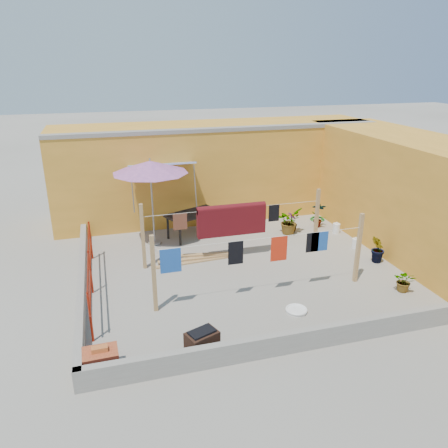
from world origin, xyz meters
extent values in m
plane|color=#9E998E|center=(0.00, 0.00, 0.00)|extent=(80.00, 80.00, 0.00)
cube|color=gold|center=(0.50, 4.70, 1.60)|extent=(11.00, 2.40, 3.20)
cube|color=gray|center=(0.50, 3.65, 3.15)|extent=(11.00, 0.35, 0.12)
cube|color=#2D51B2|center=(-1.60, 3.15, 2.25)|extent=(2.00, 0.79, 0.22)
cylinder|color=gray|center=(-2.55, 2.78, 1.60)|extent=(0.03, 0.30, 1.28)
cylinder|color=gray|center=(-0.65, 2.78, 1.60)|extent=(0.03, 0.30, 1.28)
cube|color=gold|center=(5.20, 0.00, 1.60)|extent=(2.40, 9.00, 3.20)
cube|color=gray|center=(0.00, -3.58, 0.22)|extent=(8.30, 0.16, 0.44)
cube|color=gray|center=(-4.08, 0.00, 0.22)|extent=(0.16, 7.30, 0.44)
cylinder|color=#9D210F|center=(-3.85, -2.20, 0.55)|extent=(0.05, 0.05, 1.10)
cylinder|color=#9D210F|center=(-3.85, -0.20, 0.55)|extent=(0.05, 0.05, 1.10)
cylinder|color=#9D210F|center=(-3.85, 1.80, 0.55)|extent=(0.05, 0.05, 1.10)
cylinder|color=#9D210F|center=(-3.85, -0.20, 1.05)|extent=(0.04, 4.20, 0.04)
cylinder|color=#9D210F|center=(-3.85, -0.20, 0.60)|extent=(0.04, 4.20, 0.04)
cube|color=tan|center=(-2.50, -1.40, 0.90)|extent=(0.09, 0.09, 1.80)
cube|color=tan|center=(2.50, -1.40, 0.90)|extent=(0.09, 0.09, 1.80)
cube|color=tan|center=(2.50, 0.80, 0.90)|extent=(0.09, 0.09, 1.80)
cube|color=tan|center=(-2.50, 0.80, 0.90)|extent=(0.09, 0.09, 1.80)
cylinder|color=silver|center=(0.00, -1.40, 1.45)|extent=(5.00, 0.01, 0.01)
cylinder|color=silver|center=(0.00, 0.80, 1.45)|extent=(5.00, 0.01, 0.01)
cube|color=#4D0C12|center=(-0.08, 0.80, 1.10)|extent=(1.92, 0.22, 0.80)
cube|color=black|center=(1.16, 0.80, 1.21)|extent=(0.31, 0.02, 0.48)
cube|color=brown|center=(-1.50, 0.80, 1.22)|extent=(0.37, 0.02, 0.45)
cube|color=#1E4DA3|center=(-2.12, -1.40, 1.17)|extent=(0.46, 0.02, 0.56)
cube|color=black|center=(-0.65, -1.40, 1.17)|extent=(0.35, 0.02, 0.56)
cube|color=red|center=(0.39, -1.40, 1.15)|extent=(0.40, 0.02, 0.61)
cube|color=#1E4DA3|center=(1.42, -1.40, 1.21)|extent=(0.43, 0.02, 0.49)
cube|color=black|center=(1.24, -1.40, 1.21)|extent=(0.31, 0.02, 0.49)
cylinder|color=gray|center=(-2.03, 2.39, 0.03)|extent=(0.39, 0.39, 0.07)
cylinder|color=gray|center=(-2.03, 2.39, 1.25)|extent=(0.05, 0.05, 2.50)
cone|color=#BA64A3|center=(-2.03, 2.39, 2.37)|extent=(2.20, 2.20, 0.35)
cylinder|color=gray|center=(-2.03, 2.39, 2.57)|extent=(0.04, 0.04, 0.11)
cube|color=black|center=(-0.77, 2.66, 0.75)|extent=(1.86, 1.43, 0.06)
cube|color=black|center=(-1.30, 2.06, 0.36)|extent=(0.06, 0.06, 0.73)
cube|color=black|center=(-1.57, 2.67, 0.36)|extent=(0.06, 0.06, 0.73)
cube|color=black|center=(0.03, 2.64, 0.36)|extent=(0.06, 0.06, 0.73)
cube|color=black|center=(-0.23, 3.25, 0.36)|extent=(0.06, 0.06, 0.73)
cube|color=#A93C27|center=(-3.70, -3.20, 0.22)|extent=(0.63, 0.47, 0.45)
cube|color=#BD622C|center=(-3.70, -3.20, 0.49)|extent=(0.28, 0.14, 0.09)
cube|color=tan|center=(-1.21, 0.76, 0.02)|extent=(2.03, 0.29, 0.04)
cube|color=tan|center=(-1.13, 0.88, 0.07)|extent=(2.03, 0.17, 0.04)
cube|color=tan|center=(-1.05, 1.00, 0.11)|extent=(2.03, 0.45, 0.04)
cube|color=black|center=(-1.87, -3.20, 0.24)|extent=(0.68, 0.57, 0.48)
cube|color=black|center=(-1.87, -3.20, 0.50)|extent=(0.55, 0.45, 0.04)
cylinder|color=white|center=(0.47, -2.32, 0.03)|extent=(0.46, 0.46, 0.06)
torus|color=white|center=(0.47, -2.32, 0.06)|extent=(0.49, 0.49, 0.05)
cylinder|color=white|center=(3.65, 0.44, 0.14)|extent=(0.21, 0.21, 0.29)
cylinder|color=white|center=(3.65, 0.44, 0.31)|extent=(0.06, 0.06, 0.05)
cylinder|color=white|center=(3.70, 1.66, 0.16)|extent=(0.23, 0.23, 0.32)
cylinder|color=white|center=(3.70, 1.66, 0.34)|extent=(0.06, 0.06, 0.05)
torus|color=#186E20|center=(3.70, 2.94, 0.02)|extent=(0.50, 0.50, 0.03)
torus|color=#186E20|center=(3.70, 2.94, 0.06)|extent=(0.42, 0.42, 0.03)
imported|color=#245518|center=(2.21, 2.06, 0.42)|extent=(1.00, 0.98, 0.84)
imported|color=#245518|center=(2.37, 2.18, 0.32)|extent=(0.46, 0.46, 0.63)
imported|color=#245518|center=(3.38, 2.31, 0.43)|extent=(0.54, 0.46, 0.87)
imported|color=#245518|center=(3.66, -0.62, 0.40)|extent=(0.51, 0.55, 0.80)
imported|color=#245518|center=(3.35, -2.18, 0.27)|extent=(0.65, 0.65, 0.55)
camera|label=1|loc=(-3.35, -9.91, 5.21)|focal=35.00mm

